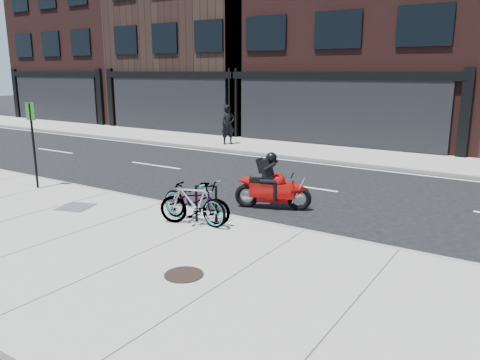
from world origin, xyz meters
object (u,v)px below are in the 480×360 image
Objects in this scene: bike_rack at (206,200)px; bicycle_rear at (195,203)px; manhole_cover at (184,275)px; sign_post at (33,138)px; utility_grate at (76,207)px; pedestrian at (228,125)px; bicycle_front at (194,201)px; motorcycle at (276,186)px.

bike_rack is 0.53× the size of bicycle_rear.
sign_post reaches higher than manhole_cover.
sign_post is (-7.43, 2.32, 1.46)m from manhole_cover.
pedestrian is at bearing 104.09° from utility_grate.
pedestrian is 0.74× the size of sign_post.
bicycle_rear is 0.89× the size of pedestrian.
bicycle_front is 3.32m from utility_grate.
sign_post is (-6.65, -2.28, 1.00)m from motorcycle.
bicycle_front is 2.84× the size of manhole_cover.
utility_grate is at bearing -133.81° from pedestrian.
bicycle_front is at bearing -8.37° from sign_post.
pedestrian reaches higher than bicycle_front.
motorcycle is 7.10m from sign_post.
bicycle_front is at bearing 12.56° from utility_grate.
bicycle_rear is at bearing 9.56° from utility_grate.
motorcycle is 10.18m from pedestrian.
utility_grate is (-4.84, 1.62, 0.00)m from manhole_cover.
pedestrian reaches higher than motorcycle.
pedestrian is at bearing -169.12° from bicycle_rear.
bike_rack is at bearing 147.85° from bicycle_rear.
bicycle_front reaches higher than utility_grate.
bicycle_rear reaches higher than manhole_cover.
bicycle_front is 11.53m from pedestrian.
sign_post is at bearing 164.78° from utility_grate.
bike_rack is 0.45× the size of motorcycle.
pedestrian is 2.41× the size of utility_grate.
bicycle_front is at bearing -131.01° from motorcycle.
motorcycle is at bearing -14.54° from bicycle_front.
utility_grate is at bearing -165.36° from bike_rack.
sign_post is at bearing -111.35° from bicycle_rear.
bicycle_rear is 2.45× the size of manhole_cover.
motorcycle is (0.71, 2.43, -0.02)m from bicycle_rear.
sign_post is at bearing -147.49° from pedestrian.
sign_post reaches higher than bike_rack.
utility_grate is (-3.42, -0.89, -0.49)m from bike_rack.
bicycle_front is 0.20m from bicycle_rear.
manhole_cover is at bearing -18.47° from utility_grate.
pedestrian is at bearing 121.99° from bike_rack.
motorcycle reaches higher than manhole_cover.
bike_rack reaches higher than manhole_cover.
bicycle_rear is 2.15× the size of utility_grate.
sign_post reaches higher than motorcycle.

